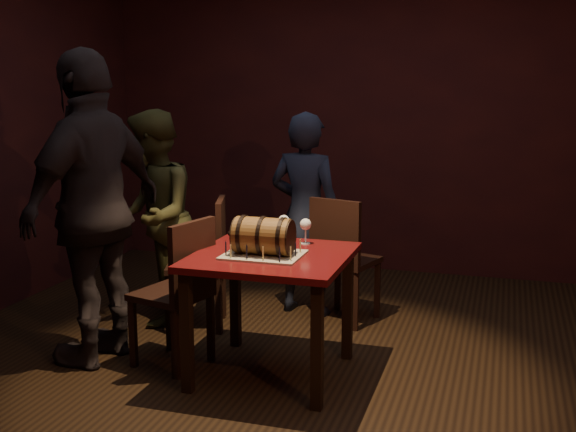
{
  "coord_description": "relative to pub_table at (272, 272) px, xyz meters",
  "views": [
    {
      "loc": [
        1.19,
        -4.02,
        1.77
      ],
      "look_at": [
        -0.05,
        0.05,
        0.95
      ],
      "focal_mm": 45.0,
      "sensor_mm": 36.0,
      "label": 1
    }
  ],
  "objects": [
    {
      "name": "menu_card",
      "position": [
        -0.27,
        0.33,
        0.17
      ],
      "size": [
        0.1,
        0.05,
        0.13
      ],
      "primitive_type": null,
      "color": "white",
      "rests_on": "pub_table"
    },
    {
      "name": "person_left_front",
      "position": [
        -1.12,
        -0.08,
        0.33
      ],
      "size": [
        0.67,
        1.21,
        1.95
      ],
      "primitive_type": "imported",
      "rotation": [
        0.0,
        0.0,
        -1.75
      ],
      "color": "black",
      "rests_on": "ground"
    },
    {
      "name": "chair_left_rear",
      "position": [
        -0.71,
        0.68,
        -0.12
      ],
      "size": [
        0.5,
        0.5,
        0.93
      ],
      "color": "black",
      "rests_on": "ground"
    },
    {
      "name": "room_shell",
      "position": [
        0.11,
        0.11,
        0.76
      ],
      "size": [
        5.04,
        5.04,
        2.8
      ],
      "color": "black",
      "rests_on": "ground"
    },
    {
      "name": "person_back",
      "position": [
        -0.13,
        1.19,
        0.12
      ],
      "size": [
        0.6,
        0.44,
        1.53
      ],
      "primitive_type": "imported",
      "rotation": [
        0.0,
        0.0,
        3.01
      ],
      "color": "black",
      "rests_on": "ground"
    },
    {
      "name": "wine_glass_left",
      "position": [
        -0.23,
        0.25,
        0.23
      ],
      "size": [
        0.07,
        0.07,
        0.16
      ],
      "color": "silver",
      "rests_on": "pub_table"
    },
    {
      "name": "barrel_cake",
      "position": [
        -0.03,
        -0.06,
        0.23
      ],
      "size": [
        0.39,
        0.23,
        0.23
      ],
      "color": "brown",
      "rests_on": "cake_board"
    },
    {
      "name": "wine_glass_mid",
      "position": [
        -0.04,
        0.38,
        0.23
      ],
      "size": [
        0.07,
        0.07,
        0.16
      ],
      "color": "silver",
      "rests_on": "pub_table"
    },
    {
      "name": "pub_table",
      "position": [
        0.0,
        0.0,
        0.0
      ],
      "size": [
        0.9,
        0.9,
        0.75
      ],
      "color": "#450B0E",
      "rests_on": "ground"
    },
    {
      "name": "chair_back",
      "position": [
        0.19,
        1.03,
        -0.12
      ],
      "size": [
        0.5,
        0.5,
        0.93
      ],
      "color": "black",
      "rests_on": "ground"
    },
    {
      "name": "person_left_rear",
      "position": [
        -1.13,
        0.69,
        0.13
      ],
      "size": [
        0.84,
        0.93,
        1.55
      ],
      "primitive_type": "imported",
      "rotation": [
        0.0,
        0.0,
        -1.15
      ],
      "color": "#3D3D1E",
      "rests_on": "ground"
    },
    {
      "name": "wine_glass_right",
      "position": [
        0.12,
        0.3,
        0.23
      ],
      "size": [
        0.07,
        0.07,
        0.16
      ],
      "color": "silver",
      "rests_on": "pub_table"
    },
    {
      "name": "pint_of_ale",
      "position": [
        -0.12,
        0.18,
        0.18
      ],
      "size": [
        0.07,
        0.07,
        0.15
      ],
      "color": "silver",
      "rests_on": "pub_table"
    },
    {
      "name": "chair_left_front",
      "position": [
        -0.57,
        -0.05,
        -0.12
      ],
      "size": [
        0.49,
        0.49,
        0.93
      ],
      "color": "black",
      "rests_on": "ground"
    },
    {
      "name": "cake_board",
      "position": [
        -0.03,
        -0.06,
        0.12
      ],
      "size": [
        0.45,
        0.35,
        0.01
      ],
      "primitive_type": "cube",
      "color": "#9F9380",
      "rests_on": "pub_table"
    },
    {
      "name": "birthday_candles",
      "position": [
        -0.03,
        -0.06,
        0.16
      ],
      "size": [
        0.4,
        0.3,
        0.09
      ],
      "color": "#DED784",
      "rests_on": "cake_board"
    }
  ]
}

